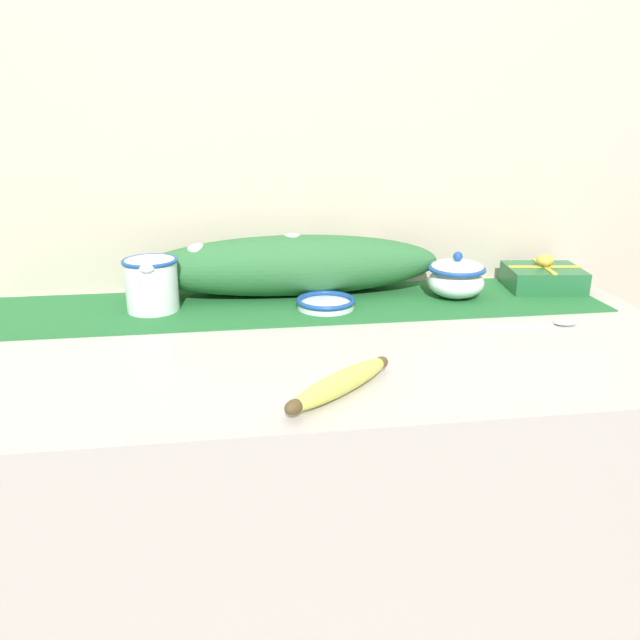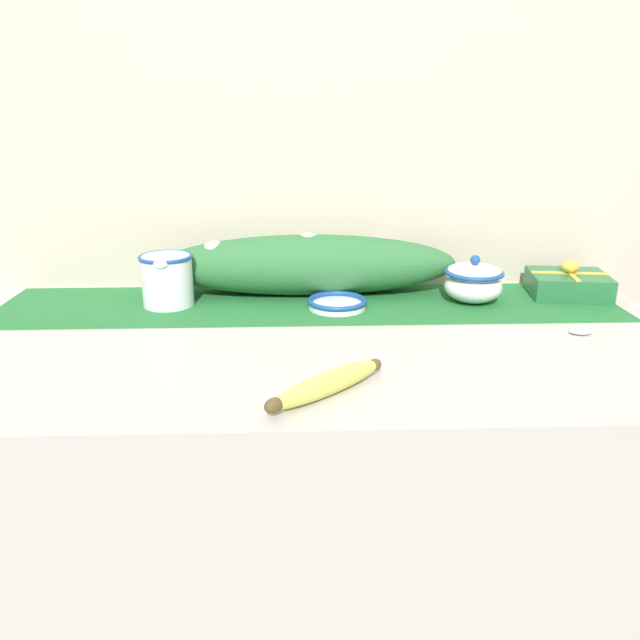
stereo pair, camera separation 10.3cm
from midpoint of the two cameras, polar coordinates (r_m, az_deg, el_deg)
The scene contains 10 objects.
countertop at distance 1.31m, azimuth -3.32°, elevation -19.65°, with size 1.36×0.67×0.87m, color #B7B2AD.
back_wall at distance 1.38m, azimuth -5.30°, elevation 16.79°, with size 2.16×0.04×2.40m, color beige.
table_runner at distance 1.28m, azimuth -4.45°, elevation 1.39°, with size 1.25×0.27×0.00m, color #236B33.
cream_pitcher at distance 1.28m, azimuth -17.41°, elevation 3.25°, with size 0.11×0.13×0.11m.
sugar_bowl at distance 1.33m, azimuth 10.20°, elevation 3.79°, with size 0.12×0.12×0.10m.
small_dish at distance 1.24m, azimuth -1.83°, elevation 1.54°, with size 0.12×0.12×0.02m.
banana at distance 0.88m, azimuth -1.49°, elevation -5.88°, with size 0.18×0.16×0.03m.
spoon at distance 1.22m, azimuth 18.76°, elevation -0.25°, with size 0.18×0.03×0.01m.
gift_box at distance 1.44m, azimuth 17.83°, elevation 3.72°, with size 0.17×0.15×0.08m.
poinsettia_garland at distance 1.32m, azimuth -4.83°, elevation 5.05°, with size 0.63×0.14×0.13m.
Camera 1 is at (-0.13, -1.02, 1.25)m, focal length 35.00 mm.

